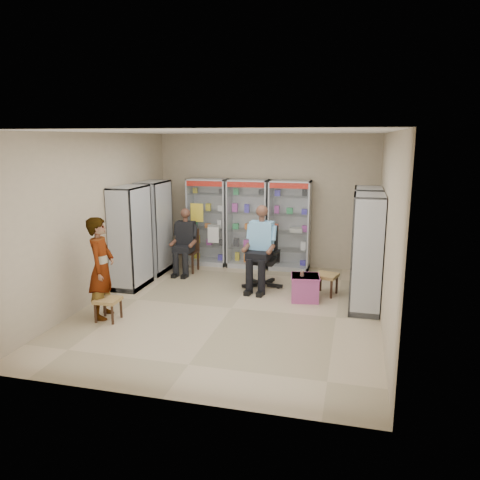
% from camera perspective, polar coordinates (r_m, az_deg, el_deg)
% --- Properties ---
extents(floor, '(6.00, 6.00, 0.00)m').
position_cam_1_polar(floor, '(8.25, -1.05, -8.30)').
color(floor, tan).
rests_on(floor, ground).
extents(room_shell, '(5.02, 6.02, 3.01)m').
position_cam_1_polar(room_shell, '(7.77, -1.10, 5.41)').
color(room_shell, tan).
rests_on(room_shell, ground).
extents(cabinet_back_left, '(0.90, 0.50, 2.00)m').
position_cam_1_polar(cabinet_back_left, '(10.87, -3.91, 2.21)').
color(cabinet_back_left, '#ACAEB3').
rests_on(cabinet_back_left, floor).
extents(cabinet_back_mid, '(0.90, 0.50, 2.00)m').
position_cam_1_polar(cabinet_back_mid, '(10.62, 0.97, 2.00)').
color(cabinet_back_mid, silver).
rests_on(cabinet_back_mid, floor).
extents(cabinet_back_right, '(0.90, 0.50, 2.00)m').
position_cam_1_polar(cabinet_back_right, '(10.45, 6.05, 1.76)').
color(cabinet_back_right, silver).
rests_on(cabinet_back_right, floor).
extents(cabinet_right_far, '(0.90, 0.50, 2.00)m').
position_cam_1_polar(cabinet_right_far, '(9.25, 15.07, 0.01)').
color(cabinet_right_far, '#9FA2A6').
rests_on(cabinet_right_far, floor).
extents(cabinet_right_near, '(0.90, 0.50, 2.00)m').
position_cam_1_polar(cabinet_right_near, '(8.17, 15.15, -1.58)').
color(cabinet_right_near, '#ABADB2').
rests_on(cabinet_right_near, floor).
extents(cabinet_left_far, '(0.90, 0.50, 2.00)m').
position_cam_1_polar(cabinet_left_far, '(10.36, -10.41, 1.53)').
color(cabinet_left_far, '#A7ABAF').
rests_on(cabinet_left_far, floor).
extents(cabinet_left_near, '(0.90, 0.50, 2.00)m').
position_cam_1_polar(cabinet_left_near, '(9.39, -13.18, 0.29)').
color(cabinet_left_near, '#B6BABE').
rests_on(cabinet_left_near, floor).
extents(wooden_chair, '(0.42, 0.42, 0.94)m').
position_cam_1_polar(wooden_chair, '(10.39, -6.43, -1.30)').
color(wooden_chair, '#311E13').
rests_on(wooden_chair, floor).
extents(seated_customer, '(0.44, 0.60, 1.34)m').
position_cam_1_polar(seated_customer, '(10.30, -6.55, -0.28)').
color(seated_customer, black).
rests_on(seated_customer, floor).
extents(office_chair, '(0.72, 0.72, 1.21)m').
position_cam_1_polar(office_chair, '(9.23, 2.74, -2.10)').
color(office_chair, black).
rests_on(office_chair, floor).
extents(seated_shopkeeper, '(0.57, 0.75, 1.55)m').
position_cam_1_polar(seated_shopkeeper, '(9.14, 2.69, -1.17)').
color(seated_shopkeeper, '#789DEE').
rests_on(seated_shopkeeper, floor).
extents(pink_trunk, '(0.55, 0.53, 0.47)m').
position_cam_1_polar(pink_trunk, '(8.64, 7.93, -5.79)').
color(pink_trunk, '#B44896').
rests_on(pink_trunk, floor).
extents(tea_glass, '(0.07, 0.07, 0.10)m').
position_cam_1_polar(tea_glass, '(8.51, 7.58, -4.06)').
color(tea_glass, '#5D2D08').
rests_on(tea_glass, pink_trunk).
extents(woven_stool_a, '(0.49, 0.49, 0.40)m').
position_cam_1_polar(woven_stool_a, '(9.02, 10.42, -5.33)').
color(woven_stool_a, '#A58C45').
rests_on(woven_stool_a, floor).
extents(woven_stool_b, '(0.38, 0.38, 0.37)m').
position_cam_1_polar(woven_stool_b, '(7.96, -15.76, -8.13)').
color(woven_stool_b, '#A87147').
rests_on(woven_stool_b, floor).
extents(standing_man, '(0.51, 0.68, 1.68)m').
position_cam_1_polar(standing_man, '(7.94, -16.54, -3.28)').
color(standing_man, gray).
rests_on(standing_man, floor).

